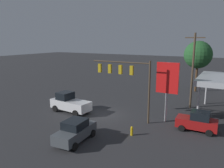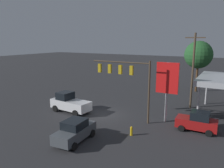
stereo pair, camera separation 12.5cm
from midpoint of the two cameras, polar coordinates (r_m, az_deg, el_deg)
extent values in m
plane|color=#2D2D30|center=(26.43, -2.27, -7.92)|extent=(200.00, 200.00, 0.00)
cylinder|color=#473828|center=(23.06, 9.52, -2.29)|extent=(0.20, 0.20, 6.69)
cylinder|color=#473828|center=(23.89, 1.99, 5.75)|extent=(6.84, 0.14, 0.14)
cube|color=#B79314|center=(23.39, 5.00, 3.57)|extent=(0.36, 0.28, 1.00)
sphere|color=#360505|center=(23.51, 5.20, 4.35)|extent=(0.22, 0.22, 0.22)
sphere|color=#392305|center=(23.55, 5.18, 3.62)|extent=(0.22, 0.22, 0.22)
sphere|color=#41FF6B|center=(23.60, 5.17, 2.90)|extent=(0.22, 0.22, 0.22)
cube|color=#B79314|center=(23.96, 2.09, 3.79)|extent=(0.36, 0.28, 1.00)
sphere|color=#360505|center=(24.08, 2.29, 4.55)|extent=(0.22, 0.22, 0.22)
sphere|color=#392305|center=(24.12, 2.29, 3.84)|extent=(0.22, 0.22, 0.22)
sphere|color=#41FF6B|center=(24.16, 2.28, 3.14)|extent=(0.22, 0.22, 0.22)
cube|color=#B79314|center=(24.59, -0.69, 4.00)|extent=(0.36, 0.28, 1.00)
sphere|color=#360505|center=(24.71, -0.48, 4.74)|extent=(0.22, 0.22, 0.22)
sphere|color=#392305|center=(24.75, -0.47, 4.05)|extent=(0.22, 0.22, 0.22)
sphere|color=#41FF6B|center=(24.79, -0.47, 3.36)|extent=(0.22, 0.22, 0.22)
cube|color=#B79314|center=(25.28, -3.32, 4.18)|extent=(0.36, 0.28, 1.00)
sphere|color=#360505|center=(25.40, -3.10, 4.90)|extent=(0.22, 0.22, 0.22)
sphere|color=#392305|center=(25.43, -3.09, 4.23)|extent=(0.22, 0.22, 0.22)
sphere|color=#41FF6B|center=(25.47, -3.09, 3.56)|extent=(0.22, 0.22, 0.22)
cylinder|color=#473828|center=(29.76, 20.19, 3.13)|extent=(0.26, 0.26, 9.64)
cube|color=#473828|center=(29.50, 20.76, 11.26)|extent=(2.40, 0.14, 0.14)
cylinder|color=#B7B7BC|center=(32.70, 23.30, -1.50)|extent=(0.24, 0.24, 3.92)
cylinder|color=#B7B7BC|center=(25.56, 21.47, -4.80)|extent=(0.24, 0.24, 3.92)
cylinder|color=#B7B7BC|center=(24.01, 13.97, -2.20)|extent=(0.24, 0.24, 6.47)
cube|color=red|center=(23.69, 14.16, 1.56)|extent=(2.34, 0.24, 3.28)
cube|color=black|center=(23.82, 14.24, 1.60)|extent=(1.64, 0.04, 1.15)
cube|color=silver|center=(27.47, -10.85, -5.28)|extent=(5.33, 2.38, 1.10)
cube|color=black|center=(27.82, -12.26, -2.99)|extent=(1.73, 1.95, 0.90)
cylinder|color=black|center=(28.14, -14.75, -6.23)|extent=(0.81, 0.28, 0.80)
cylinder|color=black|center=(29.46, -11.79, -5.28)|extent=(0.81, 0.28, 0.80)
cylinder|color=black|center=(25.82, -9.68, -7.62)|extent=(0.81, 0.28, 0.80)
cylinder|color=black|center=(27.25, -6.74, -6.50)|extent=(0.81, 0.28, 0.80)
cube|color=#474C51|center=(19.87, -9.73, -12.41)|extent=(2.07, 4.50, 0.90)
cube|color=black|center=(19.56, -9.81, -10.27)|extent=(1.78, 2.10, 0.70)
cylinder|color=black|center=(18.53, -9.91, -15.80)|extent=(0.26, 0.67, 0.66)
cylinder|color=black|center=(19.56, -14.45, -14.47)|extent=(0.26, 0.67, 0.66)
cylinder|color=black|center=(20.67, -5.21, -12.67)|extent=(0.26, 0.67, 0.66)
cylinder|color=black|center=(21.60, -9.49, -11.69)|extent=(0.26, 0.67, 0.66)
cube|color=maroon|center=(23.22, 21.05, -9.51)|extent=(3.84, 1.78, 0.90)
cube|color=black|center=(22.92, 21.95, -7.65)|extent=(1.73, 1.60, 0.76)
cylinder|color=black|center=(22.72, 17.54, -10.94)|extent=(0.62, 0.23, 0.62)
cylinder|color=black|center=(24.33, 18.32, -9.48)|extent=(0.62, 0.23, 0.62)
cylinder|color=black|center=(22.48, 23.86, -11.66)|extent=(0.62, 0.23, 0.62)
cylinder|color=black|center=(24.10, 24.19, -10.13)|extent=(0.62, 0.23, 0.62)
cylinder|color=#4C331E|center=(40.12, 21.06, 1.49)|extent=(0.36, 0.36, 4.71)
sphere|color=#235628|center=(39.68, 21.48, 7.14)|extent=(4.62, 4.62, 4.62)
cylinder|color=gold|center=(20.91, 5.01, -12.32)|extent=(0.24, 0.24, 0.70)
sphere|color=gold|center=(20.74, 5.03, -11.26)|extent=(0.22, 0.22, 0.22)
camera|label=1|loc=(0.06, -90.13, -0.03)|focal=35.00mm
camera|label=2|loc=(0.06, 89.87, 0.03)|focal=35.00mm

